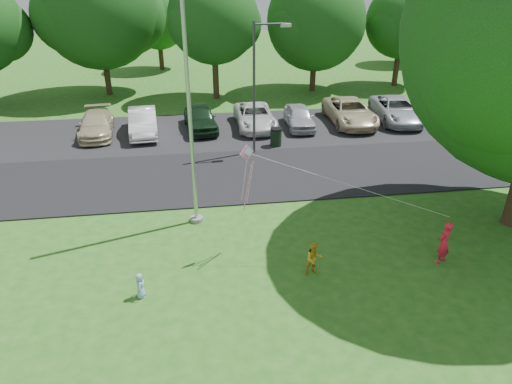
{
  "coord_description": "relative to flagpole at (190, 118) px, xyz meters",
  "views": [
    {
      "loc": [
        -3.38,
        -10.53,
        8.98
      ],
      "look_at": [
        -1.31,
        4.0,
        1.6
      ],
      "focal_mm": 32.0,
      "sensor_mm": 36.0,
      "label": 1
    }
  ],
  "objects": [
    {
      "name": "tree_row",
      "position": [
        5.09,
        19.23,
        1.55
      ],
      "size": [
        64.35,
        11.94,
        10.88
      ],
      "color": "#332316",
      "rests_on": "ground"
    },
    {
      "name": "parking_strip",
      "position": [
        3.5,
        10.5,
        -4.14
      ],
      "size": [
        42.0,
        7.0,
        0.06
      ],
      "primitive_type": "cube",
      "color": "black",
      "rests_on": "ground"
    },
    {
      "name": "kite",
      "position": [
        1.9,
        -2.32,
        -1.0
      ],
      "size": [
        6.55,
        1.88,
        2.43
      ],
      "rotation": [
        0.0,
        0.0,
        0.54
      ],
      "color": "pink",
      "rests_on": "ground"
    },
    {
      "name": "woman",
      "position": [
        8.02,
        -3.9,
        -3.4
      ],
      "size": [
        0.67,
        0.6,
        1.53
      ],
      "primitive_type": "imported",
      "rotation": [
        0.0,
        0.0,
        3.66
      ],
      "color": "red",
      "rests_on": "ground"
    },
    {
      "name": "ground",
      "position": [
        3.5,
        -5.0,
        -4.17
      ],
      "size": [
        120.0,
        120.0,
        0.0
      ],
      "primitive_type": "plane",
      "color": "#276219",
      "rests_on": "ground"
    },
    {
      "name": "street_lamp",
      "position": [
        3.45,
        6.72,
        -0.2
      ],
      "size": [
        1.86,
        0.31,
        6.6
      ],
      "rotation": [
        0.0,
        0.0,
        0.07
      ],
      "color": "#3F3F44",
      "rests_on": "ground"
    },
    {
      "name": "flagpole",
      "position": [
        0.0,
        0.0,
        0.0
      ],
      "size": [
        0.5,
        0.5,
        10.0
      ],
      "color": "#B7BABF",
      "rests_on": "ground"
    },
    {
      "name": "horizon_trees",
      "position": [
        7.56,
        28.88,
        0.14
      ],
      "size": [
        77.46,
        7.2,
        7.02
      ],
      "color": "#332316",
      "rests_on": "ground"
    },
    {
      "name": "child_blue",
      "position": [
        -1.76,
        -4.31,
        -3.75
      ],
      "size": [
        0.27,
        0.41,
        0.83
      ],
      "primitive_type": "imported",
      "rotation": [
        0.0,
        0.0,
        1.58
      ],
      "color": "#89B0D3",
      "rests_on": "ground"
    },
    {
      "name": "child_yellow",
      "position": [
        3.64,
        -3.91,
        -3.6
      ],
      "size": [
        0.6,
        0.49,
        1.14
      ],
      "primitive_type": "imported",
      "rotation": [
        0.0,
        0.0,
        0.11
      ],
      "color": "gold",
      "rests_on": "ground"
    },
    {
      "name": "park_road",
      "position": [
        3.5,
        4.0,
        -4.14
      ],
      "size": [
        60.0,
        6.0,
        0.06
      ],
      "primitive_type": "cube",
      "color": "black",
      "rests_on": "ground"
    },
    {
      "name": "trash_can",
      "position": [
        4.49,
        7.49,
        -3.64
      ],
      "size": [
        0.65,
        0.65,
        1.04
      ],
      "rotation": [
        0.0,
        0.0,
        0.34
      ],
      "color": "black",
      "rests_on": "ground"
    },
    {
      "name": "parked_cars",
      "position": [
        4.89,
        10.66,
        -3.4
      ],
      "size": [
        20.69,
        5.39,
        1.47
      ],
      "color": "#C6B793",
      "rests_on": "ground"
    }
  ]
}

